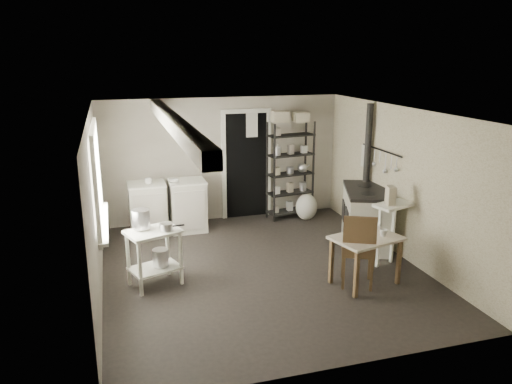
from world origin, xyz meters
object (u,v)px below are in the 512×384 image
object	(u,v)px
work_table	(365,258)
flour_sack	(306,208)
chair	(358,251)
stockpot	(141,219)
prep_table	(155,257)
stove	(366,220)
shelf_rack	(290,169)
base_cabinets	(168,207)

from	to	relation	value
work_table	flour_sack	distance (m)	2.80
chair	stockpot	bearing A→B (deg)	-171.77
prep_table	stove	size ratio (longest dim) A/B	0.65
work_table	stove	bearing A→B (deg)	61.50
work_table	prep_table	bearing A→B (deg)	164.42
stove	work_table	xyz separation A→B (m)	(-0.70, -1.29, -0.06)
prep_table	stove	distance (m)	3.50
work_table	shelf_rack	bearing A→B (deg)	89.60
base_cabinets	flour_sack	size ratio (longest dim) A/B	2.77
shelf_rack	stove	distance (m)	1.94
shelf_rack	work_table	size ratio (longest dim) A/B	2.07
shelf_rack	chair	world-z (taller)	shelf_rack
stove	flour_sack	bearing A→B (deg)	127.18
work_table	stockpot	bearing A→B (deg)	163.77
stockpot	stove	bearing A→B (deg)	7.11
base_cabinets	stockpot	bearing A→B (deg)	-106.04
shelf_rack	stove	size ratio (longest dim) A/B	1.53
base_cabinets	flour_sack	xyz separation A→B (m)	(2.60, -0.08, -0.22)
prep_table	work_table	bearing A→B (deg)	-15.58
shelf_rack	stove	xyz separation A→B (m)	(0.68, -1.75, -0.51)
stockpot	stove	distance (m)	3.67
prep_table	chair	bearing A→B (deg)	-16.06
prep_table	shelf_rack	xyz separation A→B (m)	(2.78, 2.27, 0.55)
prep_table	base_cabinets	distance (m)	2.13
stockpot	shelf_rack	bearing A→B (deg)	36.90
stockpot	chair	size ratio (longest dim) A/B	0.24
stockpot	flour_sack	distance (m)	3.78
stove	flour_sack	distance (m)	1.56
base_cabinets	shelf_rack	distance (m)	2.41
prep_table	flour_sack	world-z (taller)	prep_table
base_cabinets	work_table	size ratio (longest dim) A/B	1.56
stockpot	shelf_rack	xyz separation A→B (m)	(2.92, 2.19, 0.01)
stove	chair	world-z (taller)	chair
prep_table	work_table	size ratio (longest dim) A/B	0.88
stove	flour_sack	xyz separation A→B (m)	(-0.44, 1.48, -0.20)
base_cabinets	stove	distance (m)	3.41
work_table	base_cabinets	bearing A→B (deg)	129.24
base_cabinets	flour_sack	distance (m)	2.61
shelf_rack	work_table	xyz separation A→B (m)	(-0.02, -3.04, -0.57)
flour_sack	base_cabinets	bearing A→B (deg)	178.33
base_cabinets	work_table	xyz separation A→B (m)	(2.33, -2.85, -0.08)
flour_sack	work_table	bearing A→B (deg)	-95.48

